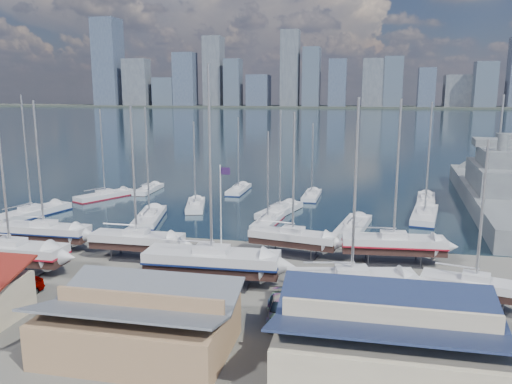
% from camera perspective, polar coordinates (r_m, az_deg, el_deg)
% --- Properties ---
extents(ground, '(1400.00, 1400.00, 0.00)m').
position_cam_1_polar(ground, '(49.76, -5.23, -8.81)').
color(ground, '#605E59').
rests_on(ground, ground).
extents(water, '(1400.00, 600.00, 0.40)m').
position_cam_1_polar(water, '(355.34, 9.67, 8.27)').
color(water, '#1B323F').
rests_on(water, ground).
extents(far_shore, '(1400.00, 80.00, 2.20)m').
position_cam_1_polar(far_shore, '(615.01, 10.68, 9.53)').
color(far_shore, '#2D332D').
rests_on(far_shore, ground).
extents(skyline, '(639.14, 43.80, 107.69)m').
position_cam_1_polar(skyline, '(609.20, 10.04, 13.11)').
color(skyline, '#475166').
rests_on(skyline, far_shore).
extents(shed_grey, '(12.60, 8.40, 4.17)m').
position_cam_1_polar(shed_grey, '(35.15, -13.17, -14.09)').
color(shed_grey, '#8C6B4C').
rests_on(shed_grey, ground).
extents(shed_blue, '(13.65, 9.45, 4.71)m').
position_cam_1_polar(shed_blue, '(32.21, 14.78, -16.09)').
color(shed_blue, '#BFB293').
rests_on(shed_blue, ground).
extents(sailboat_cradle_0, '(10.09, 2.85, 16.28)m').
position_cam_1_polar(sailboat_cradle_0, '(59.70, -23.03, -4.17)').
color(sailboat_cradle_0, '#2D2D33').
rests_on(sailboat_cradle_0, ground).
extents(sailboat_cradle_1, '(11.04, 3.13, 17.69)m').
position_cam_1_polar(sailboat_cradle_1, '(53.22, -26.26, -6.17)').
color(sailboat_cradle_1, '#2D2D33').
rests_on(sailboat_cradle_1, ground).
extents(sailboat_cradle_2, '(9.71, 2.76, 15.85)m').
position_cam_1_polar(sailboat_cradle_2, '(53.35, -13.45, -5.36)').
color(sailboat_cradle_2, '#2D2D33').
rests_on(sailboat_cradle_2, ground).
extents(sailboat_cradle_3, '(12.31, 3.82, 19.45)m').
position_cam_1_polar(sailboat_cradle_3, '(45.22, -5.06, -7.87)').
color(sailboat_cradle_3, '#2D2D33').
rests_on(sailboat_cradle_3, ground).
extents(sailboat_cradle_4, '(9.55, 4.19, 15.15)m').
position_cam_1_polar(sailboat_cradle_4, '(53.04, 4.22, -5.21)').
color(sailboat_cradle_4, '#2D2D33').
rests_on(sailboat_cradle_4, ground).
extents(sailboat_cradle_5, '(10.77, 4.95, 16.74)m').
position_cam_1_polar(sailboat_cradle_5, '(41.44, 10.87, -10.05)').
color(sailboat_cradle_5, '#2D2D33').
rests_on(sailboat_cradle_5, ground).
extents(sailboat_cradle_6, '(10.45, 3.71, 16.51)m').
position_cam_1_polar(sailboat_cradle_6, '(52.41, 15.42, -5.73)').
color(sailboat_cradle_6, '#2D2D33').
rests_on(sailboat_cradle_6, ground).
extents(sailboat_cradle_7, '(8.52, 4.28, 13.60)m').
position_cam_1_polar(sailboat_cradle_7, '(43.93, 23.79, -9.81)').
color(sailboat_cradle_7, '#2D2D33').
rests_on(sailboat_cradle_7, ground).
extents(sailboat_moored_0, '(6.19, 12.23, 17.60)m').
position_cam_1_polar(sailboat_moored_0, '(76.69, -24.27, -2.37)').
color(sailboat_moored_0, black).
rests_on(sailboat_moored_0, water).
extents(sailboat_moored_1, '(7.17, 10.35, 15.20)m').
position_cam_1_polar(sailboat_moored_1, '(85.79, -16.87, -0.50)').
color(sailboat_moored_1, black).
rests_on(sailboat_moored_1, water).
extents(sailboat_moored_2, '(2.74, 8.90, 13.33)m').
position_cam_1_polar(sailboat_moored_2, '(89.68, -12.18, 0.23)').
color(sailboat_moored_2, black).
rests_on(sailboat_moored_2, water).
extents(sailboat_moored_3, '(5.32, 11.09, 15.98)m').
position_cam_1_polar(sailboat_moored_3, '(69.26, -12.05, -2.99)').
color(sailboat_moored_3, black).
rests_on(sailboat_moored_3, water).
extents(sailboat_moored_4, '(4.85, 9.35, 13.60)m').
position_cam_1_polar(sailboat_moored_4, '(75.52, -6.92, -1.64)').
color(sailboat_moored_4, black).
rests_on(sailboat_moored_4, water).
extents(sailboat_moored_5, '(2.64, 9.12, 13.59)m').
position_cam_1_polar(sailboat_moored_5, '(87.39, -1.99, 0.19)').
color(sailboat_moored_5, black).
rests_on(sailboat_moored_5, water).
extents(sailboat_moored_6, '(3.28, 8.79, 12.84)m').
position_cam_1_polar(sailboat_moored_6, '(65.92, 1.36, -3.46)').
color(sailboat_moored_6, black).
rests_on(sailboat_moored_6, water).
extents(sailboat_moored_7, '(5.66, 10.63, 15.46)m').
position_cam_1_polar(sailboat_moored_7, '(71.69, 2.73, -2.26)').
color(sailboat_moored_7, black).
rests_on(sailboat_moored_7, water).
extents(sailboat_moored_8, '(2.65, 8.69, 12.89)m').
position_cam_1_polar(sailboat_moored_8, '(82.79, 6.37, -0.50)').
color(sailboat_moored_8, black).
rests_on(sailboat_moored_8, water).
extents(sailboat_moored_9, '(4.75, 10.86, 15.87)m').
position_cam_1_polar(sailboat_moored_9, '(64.17, 11.05, -4.07)').
color(sailboat_moored_9, black).
rests_on(sailboat_moored_9, water).
extents(sailboat_moored_10, '(5.03, 11.50, 16.64)m').
position_cam_1_polar(sailboat_moored_10, '(72.59, 18.70, -2.69)').
color(sailboat_moored_10, black).
rests_on(sailboat_moored_10, water).
extents(sailboat_moored_11, '(3.87, 9.76, 14.20)m').
position_cam_1_polar(sailboat_moored_11, '(83.59, 18.85, -0.92)').
color(sailboat_moored_11, black).
rests_on(sailboat_moored_11, water).
extents(naval_ship_east, '(12.00, 52.08, 18.65)m').
position_cam_1_polar(naval_ship_east, '(84.41, 25.57, -0.37)').
color(naval_ship_east, slate).
rests_on(naval_ship_east, water).
extents(naval_ship_west, '(7.16, 38.13, 17.42)m').
position_cam_1_polar(naval_ship_west, '(108.63, 27.23, 1.84)').
color(naval_ship_west, slate).
rests_on(naval_ship_west, water).
extents(car_a, '(3.54, 5.10, 1.61)m').
position_cam_1_polar(car_a, '(47.39, -25.87, -9.94)').
color(car_a, gray).
rests_on(car_a, ground).
extents(car_b, '(4.10, 2.24, 1.28)m').
position_cam_1_polar(car_b, '(42.48, -8.50, -11.56)').
color(car_b, gray).
rests_on(car_b, ground).
extents(car_c, '(3.60, 6.22, 1.63)m').
position_cam_1_polar(car_c, '(41.10, -11.60, -12.22)').
color(car_c, gray).
rests_on(car_c, ground).
extents(car_d, '(3.03, 5.78, 1.60)m').
position_cam_1_polar(car_d, '(39.17, 2.92, -13.23)').
color(car_d, gray).
rests_on(car_d, ground).
extents(flagpole, '(0.96, 0.12, 10.84)m').
position_cam_1_polar(flagpole, '(44.82, -3.96, -2.79)').
color(flagpole, white).
rests_on(flagpole, ground).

